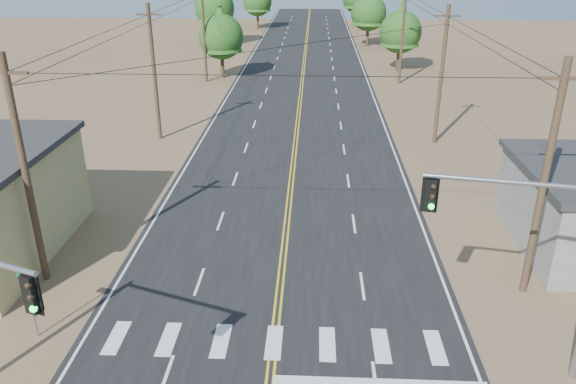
{
  "coord_description": "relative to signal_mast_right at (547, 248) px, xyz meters",
  "views": [
    {
      "loc": [
        1.32,
        -8.94,
        13.65
      ],
      "look_at": [
        0.24,
        14.14,
        3.5
      ],
      "focal_mm": 35.0,
      "sensor_mm": 36.0,
      "label": 1
    }
  ],
  "objects": [
    {
      "name": "road",
      "position": [
        -8.79,
        23.02,
        -4.85
      ],
      "size": [
        15.0,
        200.0,
        0.02
      ],
      "primitive_type": "cube",
      "color": "black",
      "rests_on": "ground"
    },
    {
      "name": "street_sign",
      "position": [
        -17.82,
        1.02,
        -2.97
      ],
      "size": [
        0.81,
        0.29,
        2.82
      ],
      "rotation": [
        0.0,
        0.0,
        -0.31
      ],
      "color": "gray",
      "rests_on": "ground"
    },
    {
      "name": "tree_left_near",
      "position": [
        -17.79,
        46.97,
        0.15
      ],
      "size": [
        4.92,
        4.92,
        8.19
      ],
      "color": "#3F2D1E",
      "rests_on": "ground"
    },
    {
      "name": "utility_pole_left_mid",
      "position": [
        -19.29,
        25.02,
        0.26
      ],
      "size": [
        1.8,
        0.3,
        10.0
      ],
      "color": "#4C3826",
      "rests_on": "ground"
    },
    {
      "name": "utility_pole_right_near",
      "position": [
        1.71,
        5.02,
        0.26
      ],
      "size": [
        1.8,
        0.3,
        10.0
      ],
      "color": "#4C3826",
      "rests_on": "ground"
    },
    {
      "name": "tree_right_mid",
      "position": [
        0.3,
        69.84,
        0.38
      ],
      "size": [
        5.14,
        5.14,
        8.56
      ],
      "color": "#3F2D1E",
      "rests_on": "ground"
    },
    {
      "name": "utility_pole_right_far",
      "position": [
        1.71,
        45.02,
        0.26
      ],
      "size": [
        1.8,
        0.3,
        10.0
      ],
      "color": "#4C3826",
      "rests_on": "ground"
    },
    {
      "name": "tree_left_mid",
      "position": [
        -22.26,
        69.6,
        1.03
      ],
      "size": [
        5.77,
        5.77,
        9.62
      ],
      "color": "#3F2D1E",
      "rests_on": "ground"
    },
    {
      "name": "signal_mast_right",
      "position": [
        0.0,
        0.0,
        0.0
      ],
      "size": [
        5.73,
        1.24,
        7.2
      ],
      "rotation": [
        0.0,
        0.0,
        -0.18
      ],
      "color": "gray",
      "rests_on": "ground"
    },
    {
      "name": "utility_pole_left_far",
      "position": [
        -19.29,
        45.02,
        0.26
      ],
      "size": [
        1.8,
        0.3,
        10.0
      ],
      "color": "#4C3826",
      "rests_on": "ground"
    },
    {
      "name": "utility_pole_left_near",
      "position": [
        -19.29,
        5.02,
        0.26
      ],
      "size": [
        1.8,
        0.3,
        10.0
      ],
      "color": "#4C3826",
      "rests_on": "ground"
    },
    {
      "name": "tree_right_near",
      "position": [
        2.48,
        51.87,
        0.11
      ],
      "size": [
        4.87,
        4.87,
        8.12
      ],
      "color": "#3F2D1E",
      "rests_on": "ground"
    },
    {
      "name": "utility_pole_right_mid",
      "position": [
        1.71,
        25.02,
        0.26
      ],
      "size": [
        1.8,
        0.3,
        10.0
      ],
      "color": "#4C3826",
      "rests_on": "ground"
    }
  ]
}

